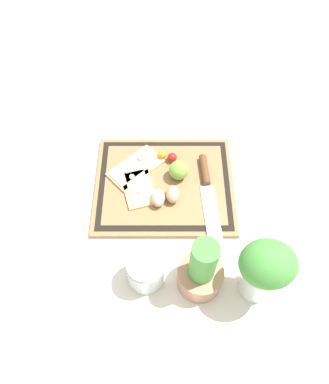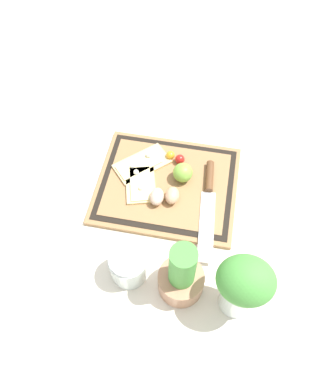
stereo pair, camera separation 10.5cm
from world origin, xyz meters
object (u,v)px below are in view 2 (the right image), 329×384
(knife, at_px, (209,192))
(sauce_jar, at_px, (129,266))
(cherry_tomato_red, at_px, (180,159))
(egg_brown, at_px, (172,195))
(pizza_slice_near, at_px, (141,164))
(pizza_slice_far, at_px, (140,182))
(lime, at_px, (183,173))
(egg_pink, at_px, (157,197))
(herb_glass, at_px, (243,285))
(cherry_tomato_yellow, at_px, (170,155))
(herb_pot, at_px, (181,276))

(knife, distance_m, sauce_jar, 0.31)
(cherry_tomato_red, bearing_deg, egg_brown, 90.12)
(egg_brown, xyz_separation_m, sauce_jar, (0.07, 0.23, 0.00))
(cherry_tomato_red, bearing_deg, pizza_slice_near, 15.72)
(pizza_slice_near, distance_m, pizza_slice_far, 0.07)
(egg_brown, distance_m, sauce_jar, 0.24)
(pizza_slice_far, height_order, lime, lime)
(egg_pink, relative_size, lime, 0.96)
(egg_pink, distance_m, sauce_jar, 0.22)
(herb_glass, bearing_deg, cherry_tomato_yellow, -59.86)
(knife, bearing_deg, cherry_tomato_red, -44.39)
(pizza_slice_near, relative_size, cherry_tomato_yellow, 6.87)
(egg_pink, relative_size, sauce_jar, 0.58)
(egg_pink, bearing_deg, sauce_jar, 82.34)
(egg_pink, height_order, lime, lime)
(lime, bearing_deg, sauce_jar, 73.95)
(pizza_slice_far, bearing_deg, sauce_jar, 96.54)
(pizza_slice_far, relative_size, sauce_jar, 1.77)
(egg_pink, height_order, sauce_jar, sauce_jar)
(cherry_tomato_yellow, bearing_deg, cherry_tomato_red, 160.45)
(knife, height_order, lime, lime)
(herb_pot, xyz_separation_m, herb_glass, (-0.14, 0.02, 0.05))
(pizza_slice_far, xyz_separation_m, knife, (-0.20, 0.00, 0.00))
(sauce_jar, bearing_deg, egg_brown, -107.13)
(knife, relative_size, sauce_jar, 3.37)
(cherry_tomato_yellow, bearing_deg, egg_brown, 102.05)
(pizza_slice_near, distance_m, herb_pot, 0.38)
(pizza_slice_far, relative_size, cherry_tomato_red, 5.80)
(pizza_slice_near, relative_size, lime, 3.11)
(cherry_tomato_red, bearing_deg, herb_glass, 117.39)
(pizza_slice_far, height_order, egg_brown, egg_brown)
(egg_pink, xyz_separation_m, herb_glass, (-0.24, 0.24, 0.09))
(cherry_tomato_yellow, distance_m, herb_pot, 0.40)
(pizza_slice_far, bearing_deg, knife, 179.63)
(cherry_tomato_red, bearing_deg, herb_pot, 99.71)
(pizza_slice_near, height_order, knife, pizza_slice_near)
(egg_pink, distance_m, cherry_tomato_yellow, 0.16)
(sauce_jar, bearing_deg, lime, -106.05)
(knife, bearing_deg, lime, -26.06)
(egg_brown, height_order, herb_pot, herb_pot)
(sauce_jar, bearing_deg, cherry_tomato_red, -100.95)
(egg_brown, height_order, lime, lime)
(knife, height_order, egg_brown, egg_brown)
(knife, distance_m, lime, 0.09)
(egg_brown, relative_size, lime, 0.96)
(herb_pot, relative_size, herb_glass, 0.96)
(herb_pot, bearing_deg, lime, -81.66)
(pizza_slice_far, height_order, egg_pink, egg_pink)
(sauce_jar, bearing_deg, herb_glass, 174.27)
(lime, xyz_separation_m, cherry_tomato_yellow, (0.05, -0.07, -0.02))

